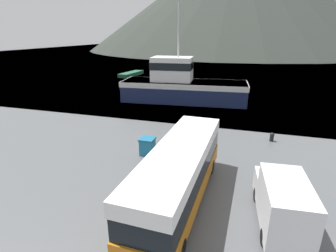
{
  "coord_description": "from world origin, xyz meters",
  "views": [
    {
      "loc": [
        2.65,
        -3.33,
        8.69
      ],
      "look_at": [
        -2.8,
        14.64,
        2.0
      ],
      "focal_mm": 28.0,
      "sensor_mm": 36.0,
      "label": 1
    }
  ],
  "objects_px": {
    "fishing_boat": "(182,85)",
    "storage_bin": "(147,146)",
    "delivery_van": "(282,201)",
    "small_boat": "(131,74)",
    "tour_bus": "(180,172)"
  },
  "relations": [
    {
      "from": "storage_bin",
      "to": "small_boat",
      "type": "bearing_deg",
      "value": 116.22
    },
    {
      "from": "tour_bus",
      "to": "fishing_boat",
      "type": "xyz_separation_m",
      "value": [
        -5.39,
        21.85,
        0.32
      ]
    },
    {
      "from": "storage_bin",
      "to": "tour_bus",
      "type": "bearing_deg",
      "value": -52.95
    },
    {
      "from": "tour_bus",
      "to": "small_boat",
      "type": "height_order",
      "value": "tour_bus"
    },
    {
      "from": "tour_bus",
      "to": "delivery_van",
      "type": "height_order",
      "value": "tour_bus"
    },
    {
      "from": "delivery_van",
      "to": "fishing_boat",
      "type": "height_order",
      "value": "fishing_boat"
    },
    {
      "from": "delivery_van",
      "to": "storage_bin",
      "type": "xyz_separation_m",
      "value": [
        -8.78,
        5.5,
        -0.69
      ]
    },
    {
      "from": "small_boat",
      "to": "delivery_van",
      "type": "bearing_deg",
      "value": 129.16
    },
    {
      "from": "fishing_boat",
      "to": "small_boat",
      "type": "distance_m",
      "value": 24.32
    },
    {
      "from": "delivery_van",
      "to": "storage_bin",
      "type": "bearing_deg",
      "value": 143.13
    },
    {
      "from": "tour_bus",
      "to": "fishing_boat",
      "type": "height_order",
      "value": "fishing_boat"
    },
    {
      "from": "storage_bin",
      "to": "small_boat",
      "type": "height_order",
      "value": "storage_bin"
    },
    {
      "from": "tour_bus",
      "to": "storage_bin",
      "type": "distance_m",
      "value": 6.39
    },
    {
      "from": "delivery_van",
      "to": "small_boat",
      "type": "xyz_separation_m",
      "value": [
        -26.15,
        40.77,
        -0.99
      ]
    },
    {
      "from": "fishing_boat",
      "to": "storage_bin",
      "type": "height_order",
      "value": "fishing_boat"
    }
  ]
}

